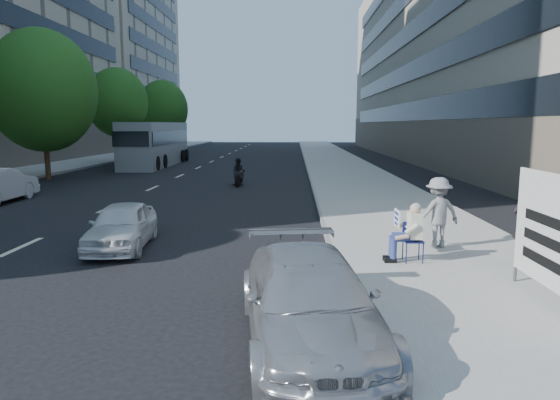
{
  "coord_description": "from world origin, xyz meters",
  "views": [
    {
      "loc": [
        0.54,
        -10.37,
        3.13
      ],
      "look_at": [
        0.22,
        0.98,
        1.41
      ],
      "focal_mm": 32.0,
      "sensor_mm": 36.0,
      "label": 1
    }
  ],
  "objects_px": {
    "seated_protester": "(408,229)",
    "parked_sedan": "(309,301)",
    "jogger": "(438,213)",
    "protest_banner": "(560,235)",
    "pedestrian_woman": "(528,225)",
    "white_sedan_near": "(122,225)",
    "motorcycle": "(239,173)",
    "bus": "(156,144)"
  },
  "relations": [
    {
      "from": "seated_protester",
      "to": "parked_sedan",
      "type": "xyz_separation_m",
      "value": [
        -2.28,
        -3.96,
        -0.22
      ]
    },
    {
      "from": "pedestrian_woman",
      "to": "protest_banner",
      "type": "xyz_separation_m",
      "value": [
        -0.8,
        -2.81,
        0.41
      ]
    },
    {
      "from": "parked_sedan",
      "to": "jogger",
      "type": "bearing_deg",
      "value": 50.72
    },
    {
      "from": "motorcycle",
      "to": "seated_protester",
      "type": "bearing_deg",
      "value": -63.79
    },
    {
      "from": "seated_protester",
      "to": "motorcycle",
      "type": "xyz_separation_m",
      "value": [
        -5.36,
        14.9,
        -0.24
      ]
    },
    {
      "from": "pedestrian_woman",
      "to": "motorcycle",
      "type": "distance_m",
      "value": 16.93
    },
    {
      "from": "pedestrian_woman",
      "to": "motorcycle",
      "type": "height_order",
      "value": "pedestrian_woman"
    },
    {
      "from": "parked_sedan",
      "to": "motorcycle",
      "type": "xyz_separation_m",
      "value": [
        -3.08,
        18.86,
        -0.01
      ]
    },
    {
      "from": "bus",
      "to": "parked_sedan",
      "type": "bearing_deg",
      "value": -72.07
    },
    {
      "from": "jogger",
      "to": "protest_banner",
      "type": "xyz_separation_m",
      "value": [
        0.73,
        -4.17,
        0.39
      ]
    },
    {
      "from": "protest_banner",
      "to": "motorcycle",
      "type": "xyz_separation_m",
      "value": [
        -7.1,
        17.79,
        -0.76
      ]
    },
    {
      "from": "protest_banner",
      "to": "motorcycle",
      "type": "height_order",
      "value": "protest_banner"
    },
    {
      "from": "white_sedan_near",
      "to": "protest_banner",
      "type": "bearing_deg",
      "value": -32.93
    },
    {
      "from": "white_sedan_near",
      "to": "jogger",
      "type": "bearing_deg",
      "value": -7.82
    },
    {
      "from": "white_sedan_near",
      "to": "bus",
      "type": "distance_m",
      "value": 26.84
    },
    {
      "from": "parked_sedan",
      "to": "bus",
      "type": "height_order",
      "value": "bus"
    },
    {
      "from": "pedestrian_woman",
      "to": "white_sedan_near",
      "type": "distance_m",
      "value": 9.6
    },
    {
      "from": "seated_protester",
      "to": "bus",
      "type": "distance_m",
      "value": 30.68
    },
    {
      "from": "bus",
      "to": "white_sedan_near",
      "type": "bearing_deg",
      "value": -77.52
    },
    {
      "from": "motorcycle",
      "to": "white_sedan_near",
      "type": "bearing_deg",
      "value": -90.18
    },
    {
      "from": "motorcycle",
      "to": "bus",
      "type": "height_order",
      "value": "bus"
    },
    {
      "from": "seated_protester",
      "to": "jogger",
      "type": "relative_size",
      "value": 0.76
    },
    {
      "from": "protest_banner",
      "to": "bus",
      "type": "bearing_deg",
      "value": 116.01
    },
    {
      "from": "jogger",
      "to": "motorcycle",
      "type": "height_order",
      "value": "jogger"
    },
    {
      "from": "seated_protester",
      "to": "pedestrian_woman",
      "type": "distance_m",
      "value": 2.54
    },
    {
      "from": "seated_protester",
      "to": "protest_banner",
      "type": "relative_size",
      "value": 0.43
    },
    {
      "from": "pedestrian_woman",
      "to": "parked_sedan",
      "type": "bearing_deg",
      "value": 72.96
    },
    {
      "from": "parked_sedan",
      "to": "white_sedan_near",
      "type": "distance_m",
      "value": 7.24
    },
    {
      "from": "jogger",
      "to": "seated_protester",
      "type": "bearing_deg",
      "value": 37.18
    },
    {
      "from": "protest_banner",
      "to": "motorcycle",
      "type": "bearing_deg",
      "value": 111.76
    },
    {
      "from": "jogger",
      "to": "protest_banner",
      "type": "bearing_deg",
      "value": 85.14
    },
    {
      "from": "pedestrian_woman",
      "to": "white_sedan_near",
      "type": "xyz_separation_m",
      "value": [
        -9.44,
        1.69,
        -0.41
      ]
    },
    {
      "from": "jogger",
      "to": "motorcycle",
      "type": "xyz_separation_m",
      "value": [
        -6.37,
        13.62,
        -0.38
      ]
    },
    {
      "from": "jogger",
      "to": "parked_sedan",
      "type": "bearing_deg",
      "value": 43.06
    },
    {
      "from": "seated_protester",
      "to": "white_sedan_near",
      "type": "xyz_separation_m",
      "value": [
        -6.9,
        1.62,
        -0.29
      ]
    },
    {
      "from": "seated_protester",
      "to": "parked_sedan",
      "type": "bearing_deg",
      "value": -120.01
    },
    {
      "from": "motorcycle",
      "to": "bus",
      "type": "bearing_deg",
      "value": 127.88
    },
    {
      "from": "seated_protester",
      "to": "motorcycle",
      "type": "bearing_deg",
      "value": 109.79
    },
    {
      "from": "white_sedan_near",
      "to": "seated_protester",
      "type": "bearing_deg",
      "value": -18.6
    },
    {
      "from": "protest_banner",
      "to": "parked_sedan",
      "type": "relative_size",
      "value": 0.68
    },
    {
      "from": "seated_protester",
      "to": "parked_sedan",
      "type": "relative_size",
      "value": 0.29
    },
    {
      "from": "seated_protester",
      "to": "pedestrian_woman",
      "type": "xyz_separation_m",
      "value": [
        2.54,
        -0.07,
        0.12
      ]
    }
  ]
}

